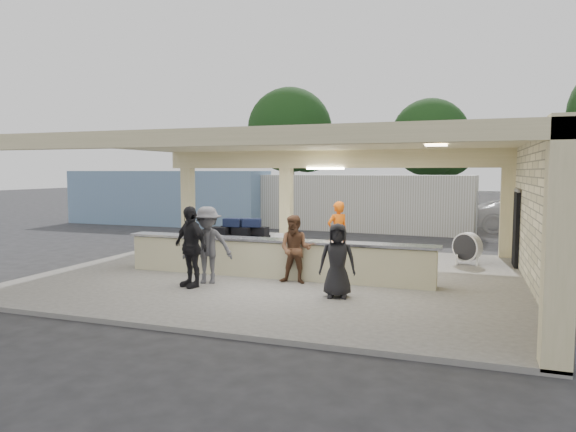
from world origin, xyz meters
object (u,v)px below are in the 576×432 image
at_px(baggage_counter, 274,258).
at_px(container_blue, 167,198).
at_px(drum_fan, 467,247).
at_px(container_white, 343,202).
at_px(baggage_handler, 338,233).
at_px(passenger_c, 207,245).
at_px(passenger_b, 190,246).
at_px(luggage_cart, 238,239).
at_px(passenger_d, 337,260).
at_px(car_white_a, 535,215).
at_px(car_dark, 463,211).
at_px(passenger_a, 295,249).

xyz_separation_m(baggage_counter, container_blue, (-10.32, 11.38, 0.82)).
xyz_separation_m(baggage_counter, drum_fan, (4.65, 3.53, 0.01)).
bearing_deg(container_white, baggage_handler, -73.32).
height_order(baggage_counter, passenger_c, passenger_c).
bearing_deg(passenger_c, drum_fan, 19.67).
distance_m(drum_fan, container_blue, 16.92).
distance_m(passenger_b, container_blue, 15.75).
bearing_deg(passenger_c, luggage_cart, 79.74).
bearing_deg(baggage_counter, passenger_d, -36.54).
bearing_deg(car_white_a, baggage_counter, 143.76).
bearing_deg(passenger_b, luggage_cart, 117.80).
bearing_deg(car_white_a, car_dark, 52.22).
distance_m(passenger_c, container_blue, 15.47).
relative_size(baggage_handler, passenger_c, 0.99).
relative_size(drum_fan, passenger_b, 0.49).
height_order(baggage_handler, passenger_a, baggage_handler).
bearing_deg(baggage_counter, car_dark, 74.03).
bearing_deg(passenger_c, baggage_counter, 23.74).
xyz_separation_m(baggage_counter, container_white, (-0.99, 12.07, 0.72)).
bearing_deg(luggage_cart, passenger_c, -83.03).
bearing_deg(baggage_handler, passenger_a, 37.19).
bearing_deg(car_dark, container_white, 121.79).
relative_size(baggage_counter, passenger_a, 4.99).
bearing_deg(car_dark, baggage_counter, 163.42).
distance_m(baggage_counter, luggage_cart, 2.21).
bearing_deg(passenger_a, car_white_a, 60.51).
bearing_deg(passenger_b, container_white, 112.18).
bearing_deg(baggage_handler, container_blue, -84.14).
height_order(passenger_b, car_white_a, passenger_b).
distance_m(baggage_handler, passenger_d, 3.94).
relative_size(passenger_a, container_white, 0.14).
bearing_deg(passenger_d, drum_fan, 51.26).
bearing_deg(passenger_c, passenger_b, -129.77).
bearing_deg(container_white, container_blue, -171.16).
bearing_deg(baggage_counter, baggage_handler, 64.73).
xyz_separation_m(baggage_handler, container_white, (-2.09, 9.75, 0.29)).
xyz_separation_m(passenger_b, car_white_a, (9.01, 15.31, -0.25)).
distance_m(baggage_counter, container_blue, 15.38).
height_order(baggage_handler, container_blue, container_blue).
distance_m(passenger_a, passenger_c, 2.11).
height_order(car_white_a, container_blue, container_blue).
relative_size(passenger_d, container_blue, 0.15).
bearing_deg(passenger_a, container_white, 94.08).
bearing_deg(passenger_a, container_blue, 129.18).
xyz_separation_m(car_white_a, car_dark, (-3.13, 1.84, -0.04)).
distance_m(baggage_counter, passenger_b, 2.23).
distance_m(baggage_counter, drum_fan, 5.84).
bearing_deg(car_white_a, container_white, 93.34).
distance_m(baggage_handler, passenger_a, 2.85).
height_order(baggage_counter, car_dark, car_dark).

